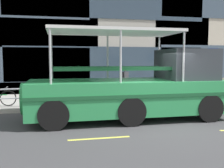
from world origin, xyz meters
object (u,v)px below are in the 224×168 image
object	(u,v)px
parking_sign	(212,65)
pedestrian_near_bow	(183,80)
duck_tour_boat	(141,89)
pedestrian_mid_left	(125,80)

from	to	relation	value
parking_sign	pedestrian_near_bow	xyz separation A→B (m)	(-1.29, 0.62, -0.81)
parking_sign	pedestrian_near_bow	size ratio (longest dim) A/B	1.60
duck_tour_boat	pedestrian_near_bow	size ratio (longest dim) A/B	5.51
parking_sign	pedestrian_mid_left	bearing A→B (deg)	169.96
parking_sign	pedestrian_mid_left	xyz separation A→B (m)	(-4.49, 0.80, -0.78)
parking_sign	duck_tour_boat	size ratio (longest dim) A/B	0.29
pedestrian_near_bow	pedestrian_mid_left	size ratio (longest dim) A/B	0.97
duck_tour_boat	pedestrian_mid_left	bearing A→B (deg)	85.27
pedestrian_mid_left	pedestrian_near_bow	bearing A→B (deg)	-3.14
duck_tour_boat	pedestrian_near_bow	world-z (taller)	duck_tour_boat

